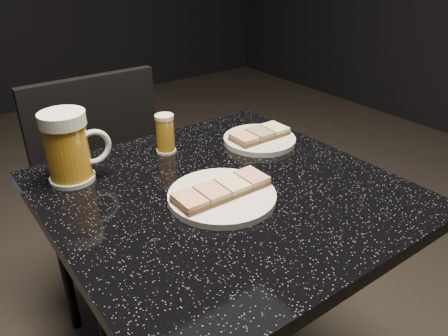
{
  "coord_description": "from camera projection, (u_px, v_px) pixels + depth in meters",
  "views": [
    {
      "loc": [
        -0.48,
        -0.65,
        1.22
      ],
      "look_at": [
        0.0,
        0.0,
        0.8
      ],
      "focal_mm": 35.0,
      "sensor_mm": 36.0,
      "label": 1
    }
  ],
  "objects": [
    {
      "name": "table",
      "position": [
        224.0,
        276.0,
        1.04
      ],
      "size": [
        0.7,
        0.7,
        0.75
      ],
      "color": "black",
      "rests_on": "floor"
    },
    {
      "name": "canapes_on_plate_small",
      "position": [
        260.0,
        134.0,
        1.13
      ],
      "size": [
        0.16,
        0.07,
        0.02
      ],
      "color": "#4C3521",
      "rests_on": "plate_small"
    },
    {
      "name": "chair",
      "position": [
        118.0,
        204.0,
        1.34
      ],
      "size": [
        0.4,
        0.4,
        0.87
      ],
      "color": "black",
      "rests_on": "floor"
    },
    {
      "name": "plate_small",
      "position": [
        260.0,
        140.0,
        1.14
      ],
      "size": [
        0.19,
        0.19,
        0.01
      ],
      "primitive_type": "cylinder",
      "color": "silver",
      "rests_on": "table"
    },
    {
      "name": "plate_large",
      "position": [
        222.0,
        196.0,
        0.89
      ],
      "size": [
        0.22,
        0.22,
        0.01
      ],
      "primitive_type": "cylinder",
      "color": "white",
      "rests_on": "table"
    },
    {
      "name": "canapes_on_plate_large",
      "position": [
        222.0,
        189.0,
        0.88
      ],
      "size": [
        0.21,
        0.07,
        0.02
      ],
      "color": "#4C3521",
      "rests_on": "plate_large"
    },
    {
      "name": "beer_mug",
      "position": [
        69.0,
        147.0,
        0.93
      ],
      "size": [
        0.14,
        0.1,
        0.16
      ],
      "color": "silver",
      "rests_on": "table"
    },
    {
      "name": "beer_tumbler",
      "position": [
        165.0,
        134.0,
        1.07
      ],
      "size": [
        0.05,
        0.05,
        0.1
      ],
      "color": "silver",
      "rests_on": "table"
    }
  ]
}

